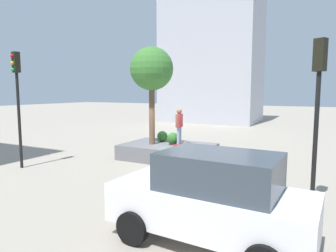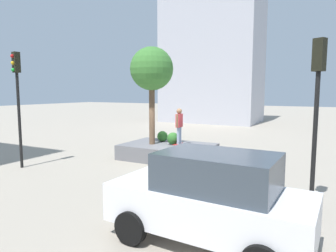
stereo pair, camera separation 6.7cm
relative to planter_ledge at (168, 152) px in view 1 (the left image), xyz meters
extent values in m
plane|color=#9E9384|center=(-0.25, 0.10, -0.36)|extent=(120.00, 120.00, 0.00)
cube|color=slate|center=(0.00, 0.00, 0.00)|extent=(4.27, 2.90, 0.71)
cylinder|color=brown|center=(0.73, 0.29, 1.90)|extent=(0.28, 0.28, 3.08)
sphere|color=#3D7A33|center=(0.73, 0.29, 4.00)|extent=(2.07, 2.07, 2.07)
sphere|color=#2D6628|center=(0.64, -0.61, 0.63)|extent=(0.54, 0.54, 0.54)
sphere|color=#2D6628|center=(-0.22, -0.11, 0.65)|extent=(0.59, 0.59, 0.59)
cube|color=#A51E1E|center=(-0.59, -0.03, 0.42)|extent=(0.36, 0.83, 0.02)
sphere|color=beige|center=(-0.55, -0.29, 0.39)|extent=(0.06, 0.06, 0.06)
sphere|color=beige|center=(-0.72, -0.26, 0.39)|extent=(0.06, 0.06, 0.06)
sphere|color=beige|center=(-0.46, 0.21, 0.39)|extent=(0.06, 0.06, 0.06)
sphere|color=beige|center=(-0.62, 0.24, 0.39)|extent=(0.06, 0.06, 0.06)
cylinder|color=#8C9EB7|center=(-0.59, 0.07, 0.83)|extent=(0.15, 0.15, 0.80)
cylinder|color=#8C9EB7|center=(-0.58, -0.12, 0.83)|extent=(0.15, 0.15, 0.80)
cube|color=#B23338|center=(-0.59, -0.03, 1.55)|extent=(0.21, 0.46, 0.63)
cylinder|color=brown|center=(-0.60, 0.21, 1.57)|extent=(0.10, 0.10, 0.59)
cylinder|color=brown|center=(-0.58, -0.27, 1.57)|extent=(0.10, 0.10, 0.59)
sphere|color=brown|center=(-0.59, -0.03, 1.99)|extent=(0.26, 0.26, 0.26)
cube|color=white|center=(-4.58, 6.90, 0.44)|extent=(4.40, 2.02, 0.86)
cube|color=#38424C|center=(-4.80, 6.91, 1.26)|extent=(2.49, 1.71, 0.78)
cylinder|color=black|center=(-3.16, 7.74, 0.01)|extent=(0.74, 0.25, 0.73)
cylinder|color=black|center=(-3.25, 5.93, 0.01)|extent=(0.74, 0.25, 0.73)
cylinder|color=black|center=(-6.01, 6.06, 0.01)|extent=(0.74, 0.25, 0.73)
cylinder|color=black|center=(4.81, 4.47, 1.67)|extent=(0.12, 0.12, 4.06)
cube|color=black|center=(4.81, 4.47, 4.13)|extent=(0.32, 0.28, 0.85)
sphere|color=red|center=(4.83, 4.62, 4.37)|extent=(0.14, 0.14, 0.14)
sphere|color=gold|center=(4.83, 4.62, 4.09)|extent=(0.14, 0.14, 0.14)
sphere|color=green|center=(4.83, 4.62, 3.81)|extent=(0.14, 0.14, 0.14)
cylinder|color=black|center=(-6.51, 3.89, 1.54)|extent=(0.12, 0.12, 3.80)
cube|color=black|center=(-6.51, 3.89, 3.87)|extent=(0.36, 0.34, 0.85)
sphere|color=red|center=(-6.57, 3.75, 4.11)|extent=(0.14, 0.14, 0.14)
sphere|color=gold|center=(-6.57, 3.75, 3.83)|extent=(0.14, 0.14, 0.14)
sphere|color=green|center=(-6.57, 3.75, 3.55)|extent=(0.14, 0.14, 0.14)
cylinder|color=black|center=(-5.23, 3.83, 0.00)|extent=(0.13, 0.13, 0.72)
cylinder|color=black|center=(-5.28, 3.99, 0.00)|extent=(0.13, 0.13, 0.72)
cube|color=#8C4C99|center=(-5.25, 3.91, 0.65)|extent=(0.28, 0.44, 0.57)
cylinder|color=#D8AD8C|center=(-5.20, 3.70, 0.67)|extent=(0.09, 0.09, 0.54)
cylinder|color=#D8AD8C|center=(-5.31, 4.12, 0.67)|extent=(0.09, 0.09, 0.54)
sphere|color=#D8AD8C|center=(-5.25, 3.91, 1.05)|extent=(0.24, 0.24, 0.24)
cube|color=#B2B2BC|center=(4.43, -18.85, 7.18)|extent=(9.96, 6.70, 15.07)
camera|label=1|loc=(-6.68, 12.85, 2.91)|focal=32.24mm
camera|label=2|loc=(-6.74, 12.82, 2.91)|focal=32.24mm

